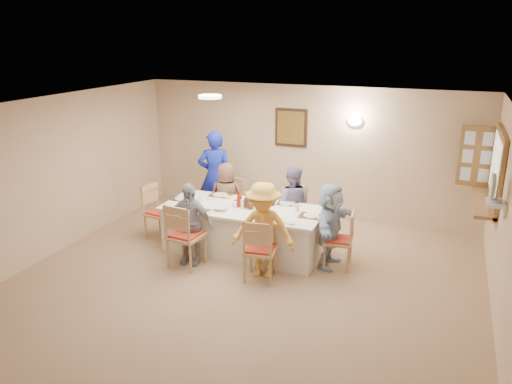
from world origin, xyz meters
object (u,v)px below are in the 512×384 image
at_px(chair_front_right, 260,249).
at_px(caregiver, 215,176).
at_px(chair_back_right, 294,214).
at_px(diner_back_right, 292,204).
at_px(chair_back_left, 230,205).
at_px(chair_front_left, 186,234).
at_px(dining_table, 243,229).
at_px(diner_front_left, 189,224).
at_px(diner_back_left, 227,198).
at_px(diner_front_right, 263,230).
at_px(chair_right_end, 338,239).
at_px(serving_hatch, 497,169).
at_px(diner_right_end, 330,225).
at_px(chair_left_end, 160,212).
at_px(condiment_ketchup, 239,199).
at_px(desk_fan, 495,191).

relative_size(chair_front_right, caregiver, 0.55).
relative_size(chair_back_right, diner_back_right, 0.69).
relative_size(chair_back_left, chair_front_left, 0.91).
xyz_separation_m(dining_table, diner_front_left, (-0.60, -0.68, 0.26)).
relative_size(diner_back_left, diner_front_left, 0.99).
height_order(diner_back_left, diner_front_left, diner_front_left).
bearing_deg(diner_front_right, chair_right_end, 28.50).
distance_m(serving_hatch, diner_front_right, 3.55).
relative_size(chair_back_left, diner_right_end, 0.71).
xyz_separation_m(dining_table, diner_back_left, (-0.60, 0.68, 0.25)).
distance_m(chair_front_right, chair_left_end, 2.29).
height_order(dining_table, diner_right_end, diner_right_end).
relative_size(chair_front_left, caregiver, 0.59).
xyz_separation_m(diner_back_right, condiment_ketchup, (-0.67, -0.66, 0.22)).
relative_size(desk_fan, condiment_ketchup, 1.20).
relative_size(chair_back_right, chair_front_left, 0.90).
height_order(diner_front_left, diner_right_end, diner_right_end).
xyz_separation_m(chair_right_end, diner_right_end, (-0.13, 0.00, 0.21)).
relative_size(chair_back_left, caregiver, 0.54).
bearing_deg(diner_back_right, serving_hatch, 177.12).
bearing_deg(caregiver, diner_right_end, 131.72).
xyz_separation_m(diner_right_end, caregiver, (-2.47, 1.15, 0.21)).
height_order(chair_right_end, diner_back_left, diner_back_left).
xyz_separation_m(chair_front_right, diner_right_end, (0.82, 0.80, 0.18)).
relative_size(chair_left_end, condiment_ketchup, 3.80).
bearing_deg(diner_right_end, diner_front_left, 112.91).
xyz_separation_m(diner_front_left, caregiver, (-0.45, 1.83, 0.22)).
xyz_separation_m(chair_back_right, diner_front_left, (-1.20, -1.48, 0.18)).
bearing_deg(chair_front_right, condiment_ketchup, -58.99).
distance_m(chair_left_end, diner_front_left, 1.18).
height_order(desk_fan, diner_right_end, desk_fan).
relative_size(serving_hatch, chair_back_left, 1.62).
xyz_separation_m(dining_table, diner_right_end, (1.42, 0.00, 0.28)).
height_order(chair_back_right, condiment_ketchup, condiment_ketchup).
height_order(diner_front_right, diner_right_end, diner_front_right).
height_order(chair_front_right, caregiver, caregiver).
distance_m(chair_front_right, caregiver, 2.58).
bearing_deg(diner_back_right, diner_back_left, -8.43).
height_order(chair_front_left, diner_front_left, diner_front_left).
height_order(chair_front_right, diner_front_left, diner_front_left).
distance_m(desk_fan, chair_back_left, 4.43).
bearing_deg(chair_back_right, diner_front_right, -97.51).
xyz_separation_m(chair_front_left, chair_left_end, (-0.95, 0.80, -0.04)).
distance_m(diner_front_right, diner_right_end, 1.07).
relative_size(serving_hatch, dining_table, 0.58).
bearing_deg(serving_hatch, chair_front_right, -149.72).
xyz_separation_m(dining_table, chair_left_end, (-1.55, 0.00, 0.10)).
xyz_separation_m(serving_hatch, diner_back_right, (-3.04, -0.30, -0.83)).
bearing_deg(diner_front_right, chair_front_right, -97.09).
relative_size(diner_back_right, caregiver, 0.77).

